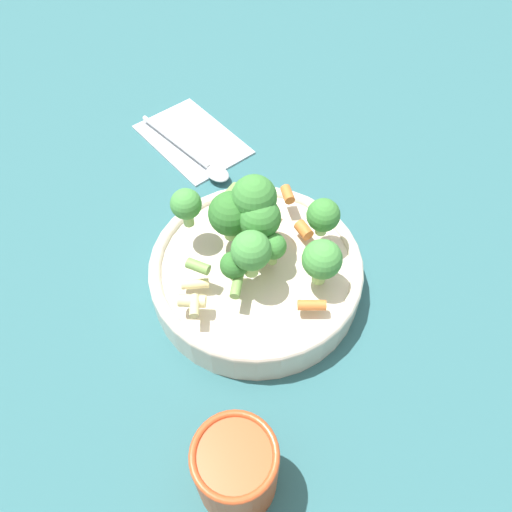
{
  "coord_description": "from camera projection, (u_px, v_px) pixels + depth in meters",
  "views": [
    {
      "loc": [
        -0.06,
        0.31,
        0.48
      ],
      "look_at": [
        0.0,
        0.0,
        0.06
      ],
      "focal_mm": 35.0,
      "sensor_mm": 36.0,
      "label": 1
    }
  ],
  "objects": [
    {
      "name": "spoon",
      "position": [
        199.0,
        159.0,
        0.68
      ],
      "size": [
        0.16,
        0.12,
        0.01
      ],
      "rotation": [
        0.0,
        0.0,
        8.81
      ],
      "color": "silver",
      "rests_on": "napkin"
    },
    {
      "name": "pasta_salad",
      "position": [
        259.0,
        226.0,
        0.51
      ],
      "size": [
        0.18,
        0.18,
        0.09
      ],
      "color": "#8CB766",
      "rests_on": "bowl"
    },
    {
      "name": "bowl",
      "position": [
        256.0,
        272.0,
        0.55
      ],
      "size": [
        0.23,
        0.23,
        0.05
      ],
      "color": "beige",
      "rests_on": "ground_plane"
    },
    {
      "name": "napkin",
      "position": [
        192.0,
        139.0,
        0.72
      ],
      "size": [
        0.19,
        0.18,
        0.01
      ],
      "color": "#B2BCC6",
      "rests_on": "ground_plane"
    },
    {
      "name": "ground_plane",
      "position": [
        256.0,
        285.0,
        0.57
      ],
      "size": [
        3.0,
        3.0,
        0.0
      ],
      "primitive_type": "plane",
      "color": "#2D6066"
    },
    {
      "name": "cup",
      "position": [
        236.0,
        468.0,
        0.41
      ],
      "size": [
        0.07,
        0.07,
        0.09
      ],
      "color": "#CC4C23",
      "rests_on": "ground_plane"
    }
  ]
}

